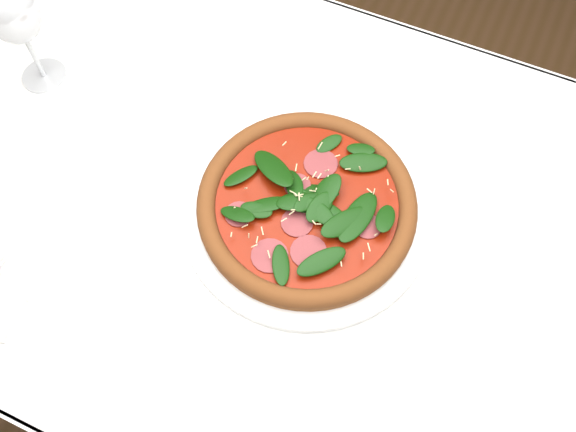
% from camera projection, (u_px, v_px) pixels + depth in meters
% --- Properties ---
extents(ground, '(6.00, 6.00, 0.00)m').
position_uv_depth(ground, '(296.00, 356.00, 1.57)').
color(ground, brown).
rests_on(ground, ground).
extents(dining_table, '(1.21, 0.81, 0.75)m').
position_uv_depth(dining_table, '(301.00, 246.00, 1.00)').
color(dining_table, silver).
rests_on(dining_table, ground).
extents(plate, '(0.36, 0.36, 0.02)m').
position_uv_depth(plate, '(307.00, 209.00, 0.90)').
color(plate, silver).
rests_on(plate, dining_table).
extents(pizza, '(0.36, 0.36, 0.04)m').
position_uv_depth(pizza, '(307.00, 203.00, 0.88)').
color(pizza, '#9F5826').
rests_on(pizza, plate).
extents(wine_glass, '(0.08, 0.08, 0.19)m').
position_uv_depth(wine_glass, '(12.00, 14.00, 0.90)').
color(wine_glass, silver).
rests_on(wine_glass, dining_table).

